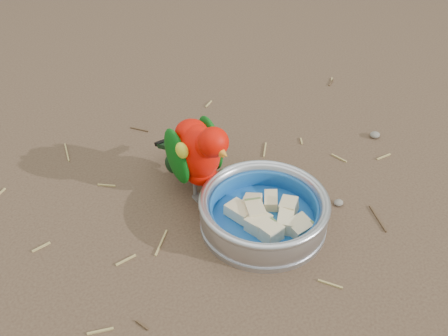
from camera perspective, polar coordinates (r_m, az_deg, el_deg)
ground at (r=0.89m, az=7.32°, el=-6.63°), size 60.00×60.00×0.00m
food_bowl at (r=0.88m, az=4.47°, el=-6.13°), size 0.22×0.22×0.02m
bowl_wall at (r=0.86m, az=4.57°, el=-4.69°), size 0.22×0.22×0.04m
fruit_wedges at (r=0.86m, az=4.54°, el=-5.03°), size 0.13×0.13×0.03m
lory_parrot at (r=0.90m, az=-2.98°, el=1.16°), size 0.11×0.21×0.16m
ground_debris at (r=0.94m, az=6.67°, el=-3.30°), size 0.90×0.80×0.01m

